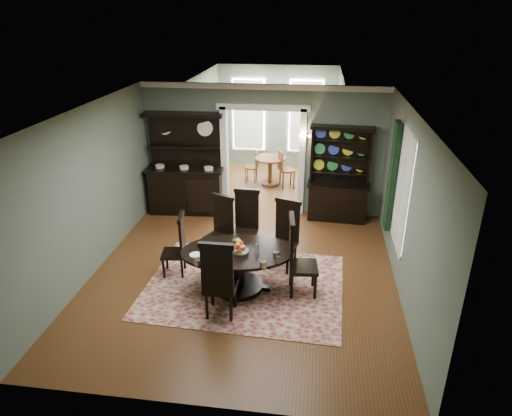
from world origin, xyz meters
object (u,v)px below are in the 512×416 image
(sideboard, at_px, (186,179))
(parlor_table, at_px, (270,167))
(welsh_dresser, at_px, (338,187))
(dining_table, at_px, (238,262))

(sideboard, height_order, parlor_table, sideboard)
(welsh_dresser, relative_size, parlor_table, 2.55)
(parlor_table, bearing_deg, sideboard, -131.69)
(dining_table, relative_size, welsh_dresser, 0.97)
(welsh_dresser, distance_m, parlor_table, 2.65)
(dining_table, relative_size, parlor_table, 2.46)
(sideboard, xyz_separation_m, welsh_dresser, (3.54, 0.04, -0.04))
(welsh_dresser, bearing_deg, sideboard, -176.19)
(sideboard, relative_size, welsh_dresser, 1.09)
(welsh_dresser, xyz_separation_m, parlor_table, (-1.76, 1.96, -0.27))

